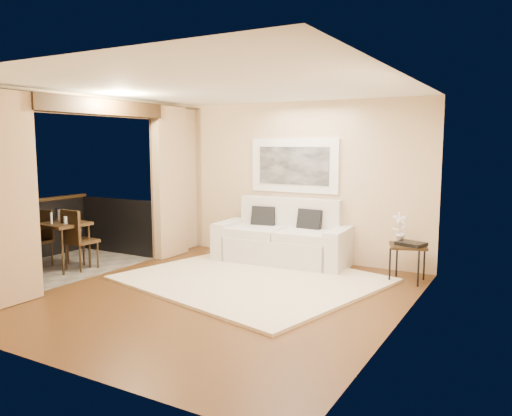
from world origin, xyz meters
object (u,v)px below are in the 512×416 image
Objects in this scene: bistro_table at (64,228)px; balcony_chair_near at (40,234)px; ice_bucket at (60,215)px; balcony_chair_far at (76,235)px; side_table at (408,249)px; orchid at (400,227)px; sofa at (284,240)px.

bistro_table is 0.54m from balcony_chair_near.
balcony_chair_near is at bearing -156.72° from ice_bucket.
ice_bucket is at bearing -2.92° from balcony_chair_far.
balcony_chair_far reaches higher than balcony_chair_near.
ice_bucket is (-5.09, -1.88, 0.37)m from side_table.
side_table is 5.29m from bistro_table.
orchid reaches higher than bistro_table.
sofa reaches higher than orchid.
orchid is at bearing 24.09° from bistro_table.
orchid reaches higher than side_table.
ice_bucket is at bearing -159.74° from side_table.
ice_bucket is at bearing 154.72° from bistro_table.
side_table is 5.78m from balcony_chair_near.
ice_bucket is (-0.19, 0.09, 0.18)m from bistro_table.
bistro_table is at bearing -158.07° from side_table.
balcony_chair_far reaches higher than side_table.
bistro_table is 3.77× the size of ice_bucket.
ice_bucket is at bearing 16.41° from balcony_chair_near.
balcony_chair_far is at bearing 15.22° from bistro_table.
sofa is at bearing 37.30° from bistro_table.
balcony_chair_far is 0.49m from ice_bucket.
sofa reaches higher than side_table.
side_table is at bearing 20.26° from ice_bucket.
bistro_table is at bearing -155.91° from orchid.
bistro_table is 0.28m from ice_bucket.
bistro_table is at bearing -146.03° from sofa.
balcony_chair_near is (-5.42, -2.02, 0.04)m from side_table.
balcony_chair_far is at bearing 1.21° from balcony_chair_near.
side_table is 3.17× the size of ice_bucket.
bistro_table is (-4.90, -1.97, 0.19)m from side_table.
balcony_chair_near is (-5.26, -2.17, -0.24)m from orchid.
orchid reaches higher than balcony_chair_near.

